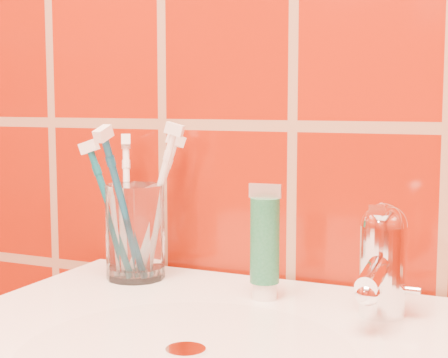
% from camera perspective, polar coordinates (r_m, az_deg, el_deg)
% --- Properties ---
extents(glass_tumbler, '(0.09, 0.09, 0.12)m').
position_cam_1_polar(glass_tumbler, '(0.87, -7.40, -4.37)').
color(glass_tumbler, white).
rests_on(glass_tumbler, pedestal_sink).
extents(toothpaste_tube, '(0.04, 0.03, 0.13)m').
position_cam_1_polar(toothpaste_tube, '(0.77, 3.41, -5.54)').
color(toothpaste_tube, white).
rests_on(toothpaste_tube, pedestal_sink).
extents(faucet, '(0.05, 0.11, 0.12)m').
position_cam_1_polar(faucet, '(0.73, 13.02, -6.27)').
color(faucet, white).
rests_on(faucet, pedestal_sink).
extents(toothbrush_0, '(0.13, 0.14, 0.20)m').
position_cam_1_polar(toothbrush_0, '(0.88, -5.80, -2.21)').
color(toothbrush_0, white).
rests_on(toothbrush_0, glass_tumbler).
extents(toothbrush_1, '(0.10, 0.09, 0.20)m').
position_cam_1_polar(toothbrush_1, '(0.86, -5.66, -1.89)').
color(toothbrush_1, white).
rests_on(toothbrush_1, glass_tumbler).
extents(toothbrush_2, '(0.12, 0.15, 0.20)m').
position_cam_1_polar(toothbrush_2, '(0.90, -8.08, -2.23)').
color(toothbrush_2, white).
rests_on(toothbrush_2, glass_tumbler).
extents(toothbrush_3, '(0.05, 0.16, 0.22)m').
position_cam_1_polar(toothbrush_3, '(0.83, -8.35, -2.36)').
color(toothbrush_3, navy).
rests_on(toothbrush_3, glass_tumbler).
extents(toothbrush_4, '(0.10, 0.09, 0.18)m').
position_cam_1_polar(toothbrush_4, '(0.87, -9.37, -2.66)').
color(toothbrush_4, '#0C5968').
rests_on(toothbrush_4, glass_tumbler).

